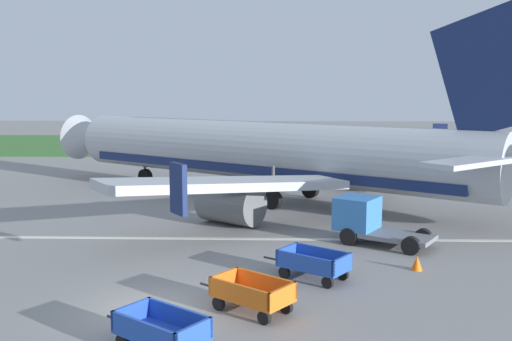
{
  "coord_description": "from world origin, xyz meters",
  "views": [
    {
      "loc": [
        3.91,
        -17.84,
        7.07
      ],
      "look_at": [
        3.05,
        12.39,
        2.8
      ],
      "focal_mm": 40.74,
      "sensor_mm": 36.0,
      "label": 1
    }
  ],
  "objects_px": {
    "baggage_cart_third_in_row": "(313,263)",
    "service_truck_beside_carts": "(367,219)",
    "airplane": "(273,153)",
    "baggage_cart_second_in_row": "(252,293)",
    "traffic_cone_near_plane": "(417,263)",
    "baggage_cart_nearest": "(161,330)"
  },
  "relations": [
    {
      "from": "baggage_cart_third_in_row",
      "to": "service_truck_beside_carts",
      "type": "relative_size",
      "value": 0.7
    },
    {
      "from": "airplane",
      "to": "baggage_cart_second_in_row",
      "type": "height_order",
      "value": "airplane"
    },
    {
      "from": "baggage_cart_second_in_row",
      "to": "traffic_cone_near_plane",
      "type": "xyz_separation_m",
      "value": [
        6.34,
        4.48,
        -0.32
      ]
    },
    {
      "from": "baggage_cart_second_in_row",
      "to": "baggage_cart_third_in_row",
      "type": "relative_size",
      "value": 0.99
    },
    {
      "from": "baggage_cart_nearest",
      "to": "traffic_cone_near_plane",
      "type": "xyz_separation_m",
      "value": [
        8.69,
        7.4,
        -0.32
      ]
    },
    {
      "from": "baggage_cart_third_in_row",
      "to": "service_truck_beside_carts",
      "type": "height_order",
      "value": "service_truck_beside_carts"
    },
    {
      "from": "baggage_cart_nearest",
      "to": "traffic_cone_near_plane",
      "type": "distance_m",
      "value": 11.42
    },
    {
      "from": "baggage_cart_third_in_row",
      "to": "traffic_cone_near_plane",
      "type": "distance_m",
      "value": 4.34
    },
    {
      "from": "service_truck_beside_carts",
      "to": "baggage_cart_third_in_row",
      "type": "bearing_deg",
      "value": -118.07
    },
    {
      "from": "airplane",
      "to": "baggage_cart_third_in_row",
      "type": "relative_size",
      "value": 10.0
    },
    {
      "from": "airplane",
      "to": "baggage_cart_third_in_row",
      "type": "xyz_separation_m",
      "value": [
        1.5,
        -15.37,
        -2.45
      ]
    },
    {
      "from": "baggage_cart_nearest",
      "to": "baggage_cart_third_in_row",
      "type": "height_order",
      "value": "same"
    },
    {
      "from": "baggage_cart_second_in_row",
      "to": "service_truck_beside_carts",
      "type": "bearing_deg",
      "value": 59.71
    },
    {
      "from": "service_truck_beside_carts",
      "to": "traffic_cone_near_plane",
      "type": "xyz_separation_m",
      "value": [
        1.33,
        -4.1,
        -0.81
      ]
    },
    {
      "from": "baggage_cart_second_in_row",
      "to": "service_truck_beside_carts",
      "type": "relative_size",
      "value": 0.69
    },
    {
      "from": "airplane",
      "to": "traffic_cone_near_plane",
      "type": "relative_size",
      "value": 57.75
    },
    {
      "from": "baggage_cart_nearest",
      "to": "baggage_cart_second_in_row",
      "type": "xyz_separation_m",
      "value": [
        2.35,
        2.92,
        0.0
      ]
    },
    {
      "from": "service_truck_beside_carts",
      "to": "traffic_cone_near_plane",
      "type": "distance_m",
      "value": 4.38
    },
    {
      "from": "service_truck_beside_carts",
      "to": "baggage_cart_second_in_row",
      "type": "bearing_deg",
      "value": -120.29
    },
    {
      "from": "airplane",
      "to": "baggage_cart_nearest",
      "type": "relative_size",
      "value": 10.05
    },
    {
      "from": "airplane",
      "to": "service_truck_beside_carts",
      "type": "relative_size",
      "value": 7.03
    },
    {
      "from": "traffic_cone_near_plane",
      "to": "baggage_cart_third_in_row",
      "type": "bearing_deg",
      "value": -163.81
    }
  ]
}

